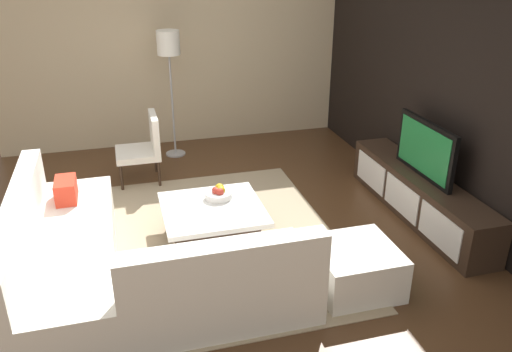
# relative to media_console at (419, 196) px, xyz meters

# --- Properties ---
(ground_plane) EXTENTS (14.00, 14.00, 0.00)m
(ground_plane) POSITION_rel_media_console_xyz_m (0.00, -2.40, -0.25)
(ground_plane) COLOR #4C301C
(feature_wall_back) EXTENTS (6.40, 0.12, 2.80)m
(feature_wall_back) POSITION_rel_media_console_xyz_m (0.00, 0.30, 1.15)
(feature_wall_back) COLOR black
(feature_wall_back) RESTS_ON ground
(side_wall_left) EXTENTS (0.12, 5.20, 2.80)m
(side_wall_left) POSITION_rel_media_console_xyz_m (-3.20, -2.20, 1.15)
(side_wall_left) COLOR #C6B28E
(side_wall_left) RESTS_ON ground
(area_rug) EXTENTS (3.15, 2.68, 0.01)m
(area_rug) POSITION_rel_media_console_xyz_m (-0.10, -2.40, -0.24)
(area_rug) COLOR tan
(area_rug) RESTS_ON ground
(media_console) EXTENTS (2.36, 0.44, 0.50)m
(media_console) POSITION_rel_media_console_xyz_m (0.00, 0.00, 0.00)
(media_console) COLOR #332319
(media_console) RESTS_ON ground
(television) EXTENTS (1.01, 0.06, 0.61)m
(television) POSITION_rel_media_console_xyz_m (0.00, 0.00, 0.55)
(television) COLOR black
(television) RESTS_ON media_console
(sectional_couch) EXTENTS (2.48, 2.44, 0.83)m
(sectional_couch) POSITION_rel_media_console_xyz_m (0.53, -3.25, 0.04)
(sectional_couch) COLOR white
(sectional_couch) RESTS_ON ground
(coffee_table) EXTENTS (0.97, 1.00, 0.38)m
(coffee_table) POSITION_rel_media_console_xyz_m (-0.10, -2.30, -0.05)
(coffee_table) COLOR #332319
(coffee_table) RESTS_ON ground
(accent_chair_near) EXTENTS (0.56, 0.54, 0.87)m
(accent_chair_near) POSITION_rel_media_console_xyz_m (-1.80, -2.83, 0.24)
(accent_chair_near) COLOR #332319
(accent_chair_near) RESTS_ON ground
(floor_lamp) EXTENTS (0.31, 0.31, 1.76)m
(floor_lamp) POSITION_rel_media_console_xyz_m (-2.59, -2.36, 1.23)
(floor_lamp) COLOR #A5A5AA
(floor_lamp) RESTS_ON ground
(ottoman) EXTENTS (0.70, 0.70, 0.40)m
(ottoman) POSITION_rel_media_console_xyz_m (1.03, -1.25, -0.05)
(ottoman) COLOR white
(ottoman) RESTS_ON ground
(fruit_bowl) EXTENTS (0.28, 0.28, 0.14)m
(fruit_bowl) POSITION_rel_media_console_xyz_m (-0.28, -2.19, 0.18)
(fruit_bowl) COLOR silver
(fruit_bowl) RESTS_ON coffee_table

